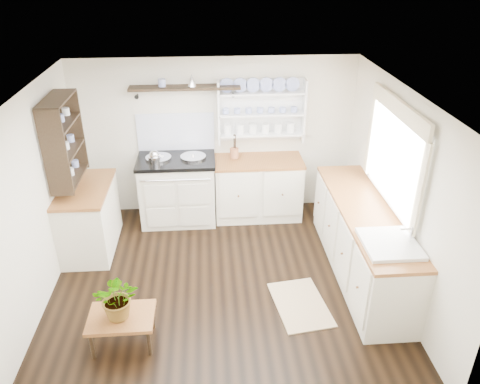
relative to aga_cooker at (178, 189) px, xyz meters
name	(u,v)px	position (x,y,z in m)	size (l,w,h in m)	color
floor	(222,283)	(0.57, -1.57, -0.50)	(4.00, 3.80, 0.01)	black
wall_back	(216,137)	(0.57, 0.33, 0.65)	(4.00, 0.02, 2.30)	silver
wall_right	(398,193)	(2.57, -1.57, 0.65)	(0.02, 3.80, 2.30)	silver
wall_left	(33,206)	(-1.43, -1.57, 0.65)	(0.02, 3.80, 2.30)	silver
ceiling	(218,96)	(0.57, -1.57, 1.80)	(4.00, 3.80, 0.01)	white
window	(395,154)	(2.52, -1.42, 1.07)	(0.08, 1.55, 1.22)	white
aga_cooker	(178,189)	(0.00, 0.00, 0.00)	(1.09, 0.75, 1.00)	beige
back_cabinets	(258,187)	(1.17, 0.03, -0.03)	(1.27, 0.63, 0.90)	silver
right_cabinets	(362,241)	(2.27, -1.47, -0.04)	(0.62, 2.43, 0.90)	silver
belfast_sink	(388,253)	(2.27, -2.22, 0.31)	(0.55, 0.60, 0.45)	white
left_cabinets	(89,217)	(-1.13, -0.67, -0.03)	(0.62, 1.13, 0.90)	silver
plate_rack	(261,110)	(1.22, 0.29, 1.06)	(1.20, 0.22, 0.90)	white
high_shelf	(185,88)	(0.17, 0.21, 1.41)	(1.50, 0.29, 0.16)	black
left_shelving	(64,140)	(-1.27, -0.67, 1.05)	(0.28, 0.80, 1.05)	black
kettle	(155,158)	(-0.28, -0.12, 0.54)	(0.18, 0.18, 0.21)	silver
utensil_crock	(234,153)	(0.83, 0.11, 0.49)	(0.12, 0.12, 0.14)	#965837
center_table	(122,319)	(-0.46, -2.45, -0.19)	(0.65, 0.47, 0.35)	brown
potted_plant	(118,297)	(-0.46, -2.45, 0.10)	(0.43, 0.37, 0.48)	#3F7233
floor_rug	(300,304)	(1.44, -2.03, -0.49)	(0.55, 0.85, 0.02)	#9A7A5A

